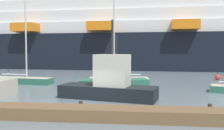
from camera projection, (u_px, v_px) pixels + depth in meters
ground_plane at (89, 105)px, 17.41m from camera, size 600.00×600.00×0.00m
dock_pier at (77, 113)px, 14.06m from camera, size 18.52×1.83×0.81m
sailboat_1 at (119, 80)px, 27.75m from camera, size 6.58×2.35×9.23m
sailboat_3 at (22, 79)px, 28.63m from camera, size 7.23×2.63×11.11m
fishing_boat_1 at (109, 84)px, 19.75m from camera, size 8.03×4.08×6.17m
fishing_boat_2 at (114, 80)px, 24.15m from camera, size 6.98×3.60×5.22m
channel_buoy_0 at (8, 74)px, 36.45m from camera, size 0.51×0.51×1.52m
channel_buoy_1 at (218, 77)px, 32.06m from camera, size 0.69×0.69×1.36m
cruise_ship at (77, 31)px, 55.92m from camera, size 127.38×27.49×24.65m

